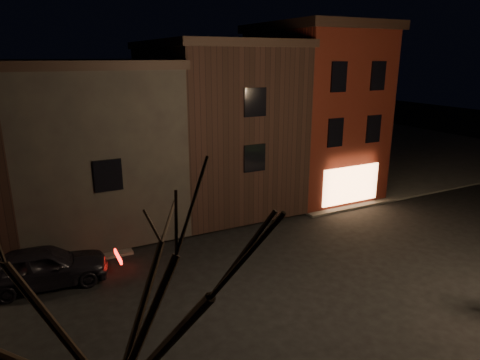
% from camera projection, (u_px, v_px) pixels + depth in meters
% --- Properties ---
extents(ground, '(120.00, 120.00, 0.00)m').
position_uv_depth(ground, '(286.00, 278.00, 17.38)').
color(ground, black).
rests_on(ground, ground).
extents(sidewalk_far_right, '(30.00, 30.00, 0.12)m').
position_uv_depth(sidewalk_far_right, '(345.00, 145.00, 43.20)').
color(sidewalk_far_right, '#2D2B28').
rests_on(sidewalk_far_right, ground).
extents(corner_building, '(6.50, 8.50, 10.50)m').
position_uv_depth(corner_building, '(313.00, 109.00, 27.47)').
color(corner_building, '#50160E').
rests_on(corner_building, ground).
extents(row_building_a, '(7.30, 10.30, 9.40)m').
position_uv_depth(row_building_a, '(214.00, 123.00, 25.66)').
color(row_building_a, black).
rests_on(row_building_a, ground).
extents(row_building_b, '(7.80, 10.30, 8.40)m').
position_uv_depth(row_building_b, '(89.00, 142.00, 22.63)').
color(row_building_b, black).
rests_on(row_building_b, ground).
extents(bare_tree_left, '(5.60, 5.60, 7.50)m').
position_uv_depth(bare_tree_left, '(103.00, 283.00, 6.38)').
color(bare_tree_left, black).
rests_on(bare_tree_left, sidewalk_near_left).
extents(parked_car_a, '(4.89, 2.25, 1.62)m').
position_uv_depth(parked_car_a, '(44.00, 266.00, 16.63)').
color(parked_car_a, black).
rests_on(parked_car_a, ground).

